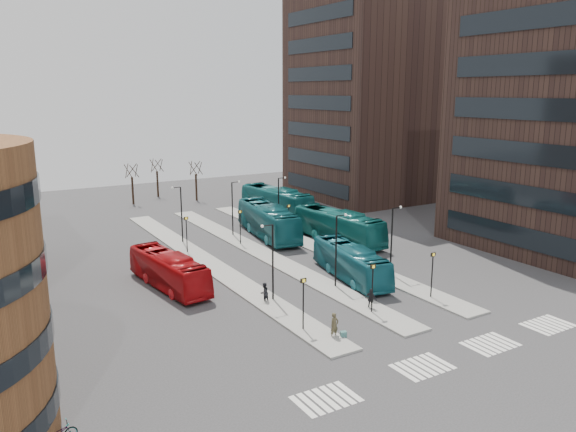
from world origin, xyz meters
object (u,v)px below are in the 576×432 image
suitcase (343,335)px  teal_bus_d (276,201)px  teal_bus_c (338,226)px  teal_bus_b (268,221)px  commuter_c (354,272)px  commuter_a (264,293)px  traveller (334,326)px  teal_bus_a (351,262)px  red_bus (169,270)px  commuter_b (371,299)px

suitcase → teal_bus_d: teal_bus_d is taller
suitcase → teal_bus_c: (14.16, 20.24, 1.49)m
teal_bus_b → commuter_c: (-0.99, -17.23, -1.00)m
teal_bus_c → commuter_a: size_ratio=7.78×
teal_bus_d → traveller: teal_bus_d is taller
suitcase → traveller: bearing=160.6°
teal_bus_c → teal_bus_d: (0.92, 15.23, 0.11)m
suitcase → teal_bus_c: size_ratio=0.04×
teal_bus_a → commuter_a: bearing=-162.8°
teal_bus_c → commuter_a: 19.56m
commuter_a → teal_bus_d: bearing=-140.4°
suitcase → teal_bus_d: bearing=87.1°
red_bus → traveller: 16.41m
traveller → teal_bus_c: bearing=48.3°
teal_bus_b → teal_bus_d: (6.41, 9.33, 0.02)m
teal_bus_a → commuter_a: 9.37m
traveller → commuter_c: traveller is taller
teal_bus_d → red_bus: bearing=-141.5°
commuter_a → commuter_c: (9.09, 0.46, 0.02)m
teal_bus_a → teal_bus_d: 26.81m
teal_bus_b → traveller: size_ratio=7.43×
commuter_c → teal_bus_d: bearing=170.5°
teal_bus_c → teal_bus_d: size_ratio=0.94×
red_bus → teal_bus_c: teal_bus_c is taller
traveller → commuter_b: size_ratio=1.08×
teal_bus_a → commuter_a: teal_bus_a is taller
teal_bus_c → teal_bus_a: bearing=-125.7°
commuter_c → teal_bus_a: bearing=173.0°
teal_bus_a → traveller: size_ratio=6.07×
commuter_c → teal_bus_b: bearing=-177.2°
teal_bus_d → commuter_b: teal_bus_d is taller
suitcase → commuter_a: size_ratio=0.31×
teal_bus_d → traveller: (-15.55, -35.09, -0.96)m
commuter_a → commuter_b: (6.22, -5.38, 0.01)m
commuter_b → teal_bus_c: bearing=-49.9°
teal_bus_a → teal_bus_c: teal_bus_c is taller
red_bus → commuter_a: 8.86m
suitcase → teal_bus_a: 12.51m
teal_bus_d → commuter_c: 27.59m
teal_bus_d → traveller: bearing=-117.9°
teal_bus_b → commuter_a: teal_bus_b is taller
teal_bus_b → teal_bus_c: bearing=-38.2°
red_bus → teal_bus_c: (20.78, 4.65, 0.25)m
suitcase → commuter_c: bearing=69.4°
commuter_c → teal_bus_c: bearing=156.4°
red_bus → teal_bus_d: size_ratio=0.80×
red_bus → teal_bus_a: 15.64m
red_bus → traveller: bearing=-74.8°
teal_bus_c → commuter_c: size_ratio=7.55×
teal_bus_c → commuter_b: size_ratio=7.65×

